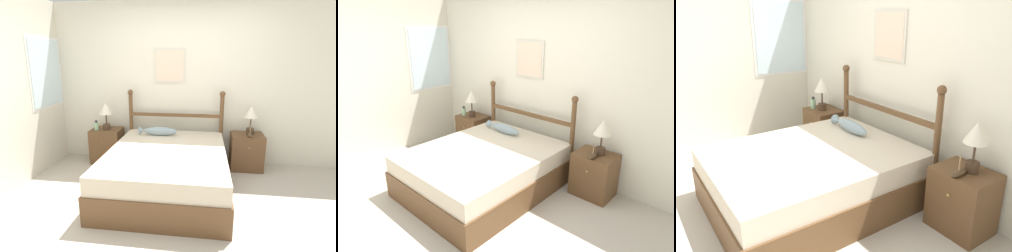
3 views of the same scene
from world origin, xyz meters
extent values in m
plane|color=#B7AD9E|center=(0.00, 0.00, 0.00)|extent=(16.00, 16.00, 0.00)
cube|color=beige|center=(0.00, 1.73, 1.27)|extent=(6.40, 0.06, 2.55)
cube|color=beige|center=(-0.23, 1.69, 1.57)|extent=(0.48, 0.02, 0.52)
cube|color=beige|center=(-0.23, 1.68, 1.57)|extent=(0.42, 0.01, 0.46)
cube|color=beige|center=(-2.13, 0.00, 1.27)|extent=(0.06, 6.40, 2.55)
cube|color=white|center=(-2.10, 1.28, 1.46)|extent=(0.01, 0.83, 1.07)
cube|color=silver|center=(-2.09, 1.28, 1.46)|extent=(0.01, 0.75, 0.99)
cube|color=brown|center=(-0.13, 0.64, 0.17)|extent=(1.52, 1.91, 0.34)
cube|color=beige|center=(-0.13, 0.64, 0.44)|extent=(1.48, 1.87, 0.21)
cylinder|color=brown|center=(-0.86, 1.57, 0.56)|extent=(0.06, 0.06, 1.12)
sphere|color=brown|center=(-0.86, 1.57, 1.16)|extent=(0.09, 0.09, 0.09)
cylinder|color=brown|center=(0.60, 1.57, 0.56)|extent=(0.06, 0.06, 1.12)
sphere|color=brown|center=(0.60, 1.57, 1.16)|extent=(0.09, 0.09, 0.09)
cube|color=brown|center=(-0.13, 1.57, 0.81)|extent=(1.45, 0.04, 0.05)
cube|color=brown|center=(-1.25, 1.47, 0.28)|extent=(0.49, 0.39, 0.56)
sphere|color=tan|center=(-1.25, 1.27, 0.40)|extent=(0.02, 0.02, 0.02)
cube|color=brown|center=(1.00, 1.47, 0.28)|extent=(0.49, 0.39, 0.56)
sphere|color=tan|center=(1.00, 1.27, 0.40)|extent=(0.02, 0.02, 0.02)
cylinder|color=#422D1E|center=(-1.24, 1.44, 0.60)|extent=(0.12, 0.12, 0.09)
cylinder|color=#422D1E|center=(-1.24, 1.44, 0.73)|extent=(0.02, 0.02, 0.17)
cone|color=beige|center=(-1.24, 1.44, 0.91)|extent=(0.20, 0.20, 0.18)
cylinder|color=#422D1E|center=(1.03, 1.50, 0.60)|extent=(0.12, 0.12, 0.09)
cylinder|color=#422D1E|center=(1.03, 1.50, 0.73)|extent=(0.02, 0.02, 0.17)
cone|color=beige|center=(1.03, 1.50, 0.91)|extent=(0.20, 0.20, 0.18)
cylinder|color=#99C699|center=(-1.39, 1.39, 0.62)|extent=(0.07, 0.07, 0.12)
sphere|color=#333338|center=(-1.39, 1.39, 0.70)|extent=(0.05, 0.05, 0.05)
ellipsoid|color=#4C3823|center=(1.01, 1.35, 0.58)|extent=(0.07, 0.19, 0.05)
cylinder|color=#997F56|center=(1.01, 1.35, 0.68)|extent=(0.01, 0.01, 0.14)
ellipsoid|color=#8499A3|center=(-0.32, 1.26, 0.61)|extent=(0.51, 0.11, 0.13)
cone|color=#8499A3|center=(-0.61, 1.26, 0.61)|extent=(0.08, 0.12, 0.12)
camera|label=1|loc=(0.32, -2.50, 1.68)|focal=28.00mm
camera|label=2|loc=(2.42, -1.72, 2.12)|focal=32.00mm
camera|label=3|loc=(2.42, -0.76, 1.79)|focal=35.00mm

